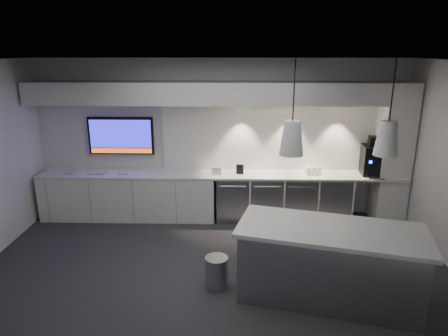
{
  "coord_description": "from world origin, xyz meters",
  "views": [
    {
      "loc": [
        0.25,
        -4.99,
        3.16
      ],
      "look_at": [
        0.11,
        1.1,
        1.33
      ],
      "focal_mm": 32.0,
      "sensor_mm": 36.0,
      "label": 1
    }
  ],
  "objects_px": {
    "wall_tv": "(121,136)",
    "island": "(329,263)",
    "bin": "(217,272)",
    "coffee_machine": "(373,159)"
  },
  "relations": [
    {
      "from": "wall_tv",
      "to": "island",
      "type": "distance_m",
      "value": 4.55
    },
    {
      "from": "wall_tv",
      "to": "bin",
      "type": "distance_m",
      "value": 3.52
    },
    {
      "from": "island",
      "to": "coffee_machine",
      "type": "relative_size",
      "value": 3.49
    },
    {
      "from": "island",
      "to": "bin",
      "type": "height_order",
      "value": "island"
    },
    {
      "from": "wall_tv",
      "to": "bin",
      "type": "relative_size",
      "value": 2.83
    },
    {
      "from": "island",
      "to": "bin",
      "type": "distance_m",
      "value": 1.5
    },
    {
      "from": "bin",
      "to": "island",
      "type": "bearing_deg",
      "value": -8.16
    },
    {
      "from": "wall_tv",
      "to": "island",
      "type": "xyz_separation_m",
      "value": [
        3.4,
        -2.83,
        -1.06
      ]
    },
    {
      "from": "island",
      "to": "wall_tv",
      "type": "bearing_deg",
      "value": 154.73
    },
    {
      "from": "coffee_machine",
      "to": "wall_tv",
      "type": "bearing_deg",
      "value": -177.38
    }
  ]
}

